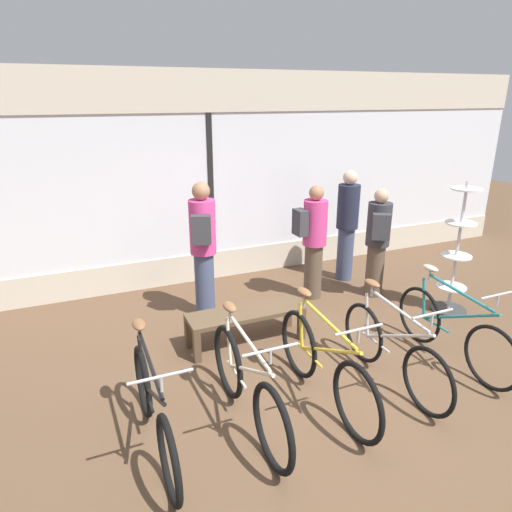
{
  "coord_description": "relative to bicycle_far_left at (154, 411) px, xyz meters",
  "views": [
    {
      "loc": [
        -2.11,
        -3.42,
        2.84
      ],
      "look_at": [
        0.0,
        1.48,
        0.95
      ],
      "focal_mm": 32.0,
      "sensor_mm": 36.0,
      "label": 1
    }
  ],
  "objects": [
    {
      "name": "customer_by_window",
      "position": [
        3.59,
        2.59,
        0.56
      ],
      "size": [
        0.37,
        0.37,
        1.77
      ],
      "color": "#424C6B",
      "rests_on": "ground_plane"
    },
    {
      "name": "customer_near_rack",
      "position": [
        2.75,
        2.17,
        0.53
      ],
      "size": [
        0.48,
        0.34,
        1.67
      ],
      "color": "brown",
      "rests_on": "ground_plane"
    },
    {
      "name": "bicycle_left",
      "position": [
        0.82,
        -0.04,
        0.02
      ],
      "size": [
        0.46,
        1.76,
        1.04
      ],
      "color": "black",
      "rests_on": "ground_plane"
    },
    {
      "name": "customer_near_bench",
      "position": [
        3.63,
        1.86,
        0.49
      ],
      "size": [
        0.5,
        0.56,
        1.61
      ],
      "color": "brown",
      "rests_on": "ground_plane"
    },
    {
      "name": "bicycle_far_left",
      "position": [
        0.0,
        0.0,
        0.0
      ],
      "size": [
        0.46,
        1.72,
        1.02
      ],
      "color": "black",
      "rests_on": "ground_plane"
    },
    {
      "name": "bicycle_right",
      "position": [
        2.42,
        -0.02,
        0.01
      ],
      "size": [
        0.46,
        1.68,
        1.02
      ],
      "color": "black",
      "rests_on": "ground_plane"
    },
    {
      "name": "shop_back_wall",
      "position": [
        1.65,
        3.48,
        1.27
      ],
      "size": [
        12.0,
        0.08,
        3.2
      ],
      "color": "beige",
      "rests_on": "ground_plane"
    },
    {
      "name": "customer_mid_floor",
      "position": [
        1.13,
        2.22,
        0.62
      ],
      "size": [
        0.44,
        0.55,
        1.82
      ],
      "color": "#424C6B",
      "rests_on": "ground_plane"
    },
    {
      "name": "bicycle_center",
      "position": [
        1.62,
        -0.02,
        0.02
      ],
      "size": [
        0.46,
        1.78,
        1.04
      ],
      "color": "black",
      "rests_on": "ground_plane"
    },
    {
      "name": "bicycle_far_right",
      "position": [
        3.3,
        0.05,
        0.02
      ],
      "size": [
        0.46,
        1.72,
        1.02
      ],
      "color": "black",
      "rests_on": "ground_plane"
    },
    {
      "name": "display_bench",
      "position": [
        1.35,
        1.32,
        -0.02
      ],
      "size": [
        1.4,
        0.44,
        0.42
      ],
      "color": "brown",
      "rests_on": "ground_plane"
    },
    {
      "name": "ground_plane",
      "position": [
        1.65,
        0.21,
        -0.37
      ],
      "size": [
        24.0,
        24.0,
        0.0
      ],
      "primitive_type": "plane",
      "color": "brown"
    },
    {
      "name": "accessory_rack",
      "position": [
        4.29,
        1.03,
        0.37
      ],
      "size": [
        0.48,
        0.48,
        1.81
      ],
      "color": "#333333",
      "rests_on": "ground_plane"
    }
  ]
}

